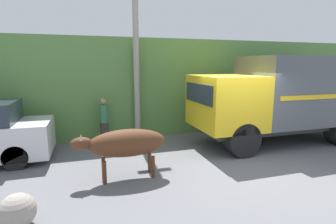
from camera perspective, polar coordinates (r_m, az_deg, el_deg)
The scene contains 7 objects.
ground_plane at distance 8.00m, azimuth 16.08°, elevation -10.21°, with size 60.00×60.00×0.00m, color slate.
hillside_embankment at distance 13.25m, azimuth 1.29°, elevation 6.44°, with size 32.00×5.67×3.73m.
cargo_truck at distance 10.10m, azimuth 24.34°, elevation 3.32°, with size 6.36×2.32×3.03m.
brown_cow at distance 6.41m, azimuth -9.22°, elevation -6.76°, with size 2.24×0.67×1.22m.
pedestrian_on_hill at distance 9.46m, azimuth -13.77°, elevation -1.37°, with size 0.38×0.38×1.60m.
utility_pole at distance 9.63m, azimuth -6.98°, elevation 13.94°, with size 0.90×0.21×6.50m.
roadside_rock at distance 5.38m, azimuth -29.95°, elevation -18.19°, with size 0.61×0.61×0.61m.
Camera 1 is at (-4.23, -6.21, 2.74)m, focal length 28.00 mm.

